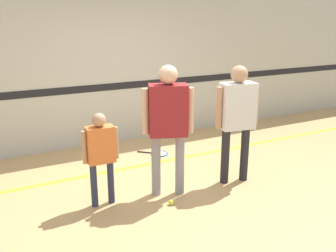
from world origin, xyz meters
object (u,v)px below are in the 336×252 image
(person_student_left, at_px, (101,149))
(person_student_right, at_px, (237,112))
(person_instructor, at_px, (168,117))
(racket_spare_on_floor, at_px, (158,153))
(tennis_ball_by_spare_racket, at_px, (159,155))
(tennis_ball_near_instructor, at_px, (171,202))

(person_student_left, bearing_deg, person_student_right, -5.09)
(person_instructor, distance_m, person_student_left, 0.90)
(person_student_left, height_order, racket_spare_on_floor, person_student_left)
(person_instructor, xyz_separation_m, racket_spare_on_floor, (0.51, 1.36, -1.02))
(person_student_right, bearing_deg, person_student_left, 4.04)
(racket_spare_on_floor, xyz_separation_m, tennis_ball_by_spare_racket, (-0.04, -0.13, 0.02))
(person_student_left, bearing_deg, person_instructor, -6.89)
(person_instructor, bearing_deg, tennis_ball_near_instructor, -89.55)
(person_instructor, relative_size, person_student_right, 1.03)
(person_student_left, height_order, tennis_ball_near_instructor, person_student_left)
(tennis_ball_near_instructor, bearing_deg, tennis_ball_by_spare_racket, 69.28)
(tennis_ball_near_instructor, bearing_deg, racket_spare_on_floor, 69.51)
(person_student_right, height_order, tennis_ball_near_instructor, person_student_right)
(person_student_right, xyz_separation_m, racket_spare_on_floor, (-0.48, 1.43, -0.99))
(person_instructor, relative_size, tennis_ball_by_spare_racket, 25.27)
(tennis_ball_near_instructor, bearing_deg, person_student_left, 151.12)
(person_student_left, relative_size, tennis_ball_near_instructor, 17.49)
(person_instructor, height_order, person_student_right, person_instructor)
(racket_spare_on_floor, xyz_separation_m, tennis_ball_near_instructor, (-0.61, -1.64, 0.02))
(person_student_left, xyz_separation_m, person_student_right, (1.82, -0.19, 0.28))
(person_student_left, bearing_deg, racket_spare_on_floor, 43.71)
(person_instructor, relative_size, racket_spare_on_floor, 3.38)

